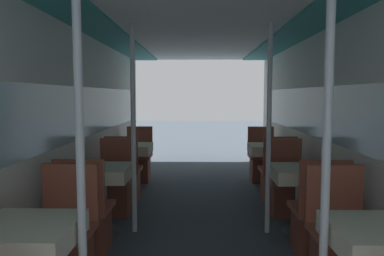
{
  "coord_description": "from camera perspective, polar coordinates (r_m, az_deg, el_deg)",
  "views": [
    {
      "loc": [
        -0.02,
        -1.59,
        1.51
      ],
      "look_at": [
        -0.1,
        2.52,
        1.14
      ],
      "focal_mm": 35.0,
      "sensor_mm": 36.0,
      "label": 1
    }
  ],
  "objects": [
    {
      "name": "wall_left",
      "position": [
        4.57,
        -17.31,
        0.4
      ],
      "size": [
        0.05,
        8.27,
        2.26
      ],
      "color": "silver",
      "rests_on": "ground_plane"
    },
    {
      "name": "wall_right",
      "position": [
        4.59,
        19.92,
        0.34
      ],
      "size": [
        0.05,
        8.27,
        2.26
      ],
      "color": "silver",
      "rests_on": "ground_plane"
    },
    {
      "name": "ceiling_panel",
      "position": [
        4.4,
        1.37,
        15.52
      ],
      "size": [
        2.93,
        8.27,
        0.07
      ],
      "color": "white",
      "rests_on": "wall_left"
    },
    {
      "name": "dining_table_left_0",
      "position": [
        2.6,
        -24.01,
        -15.53
      ],
      "size": [
        0.61,
        0.61,
        0.73
      ],
      "color": "#4C4C51",
      "rests_on": "ground_plane"
    },
    {
      "name": "chair_left_far_0",
      "position": [
        3.24,
        -18.97,
        -17.22
      ],
      "size": [
        0.46,
        0.46,
        0.94
      ],
      "rotation": [
        0.0,
        0.0,
        3.14
      ],
      "color": "brown",
      "rests_on": "ground_plane"
    },
    {
      "name": "support_pole_left_0",
      "position": [
        2.34,
        -16.66,
        -4.4
      ],
      "size": [
        0.05,
        0.05,
        2.26
      ],
      "color": "silver",
      "rests_on": "ground_plane"
    },
    {
      "name": "dining_table_left_1",
      "position": [
        4.25,
        -13.52,
        -7.22
      ],
      "size": [
        0.61,
        0.61,
        0.73
      ],
      "color": "#4C4C51",
      "rests_on": "ground_plane"
    },
    {
      "name": "chair_left_near_1",
      "position": [
        3.76,
        -15.84,
        -13.98
      ],
      "size": [
        0.46,
        0.46,
        0.94
      ],
      "color": "brown",
      "rests_on": "ground_plane"
    },
    {
      "name": "chair_left_far_1",
      "position": [
        4.9,
        -11.61,
        -9.37
      ],
      "size": [
        0.46,
        0.46,
        0.94
      ],
      "rotation": [
        0.0,
        0.0,
        3.14
      ],
      "color": "brown",
      "rests_on": "ground_plane"
    },
    {
      "name": "support_pole_left_1",
      "position": [
        4.09,
        -8.93,
        -0.25
      ],
      "size": [
        0.05,
        0.05,
        2.26
      ],
      "color": "silver",
      "rests_on": "ground_plane"
    },
    {
      "name": "dining_table_left_2",
      "position": [
        6.0,
        -9.15,
        -3.57
      ],
      "size": [
        0.61,
        0.61,
        0.73
      ],
      "color": "#4C4C51",
      "rests_on": "ground_plane"
    },
    {
      "name": "chair_left_near_2",
      "position": [
        5.46,
        -10.26,
        -7.87
      ],
      "size": [
        0.46,
        0.46,
        0.94
      ],
      "color": "brown",
      "rests_on": "ground_plane"
    },
    {
      "name": "chair_left_far_2",
      "position": [
        6.65,
        -8.17,
        -5.5
      ],
      "size": [
        0.46,
        0.46,
        0.94
      ],
      "rotation": [
        0.0,
        0.0,
        3.14
      ],
      "color": "brown",
      "rests_on": "ground_plane"
    },
    {
      "name": "dining_table_right_0",
      "position": [
        2.62,
        26.97,
        -15.49
      ],
      "size": [
        0.61,
        0.61,
        0.73
      ],
      "color": "#4C4C51",
      "rests_on": "ground_plane"
    },
    {
      "name": "chair_right_far_0",
      "position": [
        3.26,
        21.77,
        -17.2
      ],
      "size": [
        0.46,
        0.46,
        0.94
      ],
      "rotation": [
        0.0,
        0.0,
        3.14
      ],
      "color": "brown",
      "rests_on": "ground_plane"
    },
    {
      "name": "support_pole_right_0",
      "position": [
        2.35,
        19.78,
        -4.43
      ],
      "size": [
        0.05,
        0.05,
        2.26
      ],
      "color": "silver",
      "rests_on": "ground_plane"
    },
    {
      "name": "dining_table_right_1",
      "position": [
        4.26,
        16.16,
        -7.25
      ],
      "size": [
        0.61,
        0.61,
        0.73
      ],
      "color": "#4C4C51",
      "rests_on": "ground_plane"
    },
    {
      "name": "chair_right_near_1",
      "position": [
        3.77,
        18.55,
        -13.98
      ],
      "size": [
        0.46,
        0.46,
        0.94
      ],
      "color": "brown",
      "rests_on": "ground_plane"
    },
    {
      "name": "chair_right_far_1",
      "position": [
        4.92,
        14.17,
        -9.39
      ],
      "size": [
        0.46,
        0.46,
        0.94
      ],
      "rotation": [
        0.0,
        0.0,
        3.14
      ],
      "color": "brown",
      "rests_on": "ground_plane"
    },
    {
      "name": "support_pole_right_1",
      "position": [
        4.1,
        11.62,
        -0.29
      ],
      "size": [
        0.05,
        0.05,
        2.26
      ],
      "color": "silver",
      "rests_on": "ground_plane"
    },
    {
      "name": "dining_table_right_2",
      "position": [
        6.0,
        11.64,
        -3.59
      ],
      "size": [
        0.61,
        0.61,
        0.73
      ],
      "color": "#4C4C51",
      "rests_on": "ground_plane"
    },
    {
      "name": "chair_right_near_2",
      "position": [
        5.47,
        12.77,
        -7.89
      ],
      "size": [
        0.46,
        0.46,
        0.94
      ],
      "color": "brown",
      "rests_on": "ground_plane"
    },
    {
      "name": "chair_right_far_2",
      "position": [
        6.66,
        10.61,
        -5.53
      ],
      "size": [
        0.46,
        0.46,
        0.94
      ],
      "rotation": [
        0.0,
        0.0,
        3.14
      ],
      "color": "brown",
      "rests_on": "ground_plane"
    }
  ]
}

